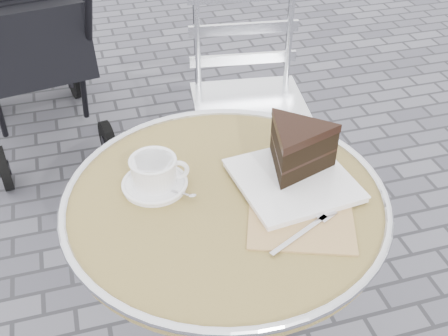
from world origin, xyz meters
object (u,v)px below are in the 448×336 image
object	(u,v)px
cappuccino_set	(155,175)
cafe_table	(225,250)
bistro_chair	(247,73)
cake_plate_set	(296,156)
baby_stroller	(21,34)

from	to	relation	value
cappuccino_set	cafe_table	bearing A→B (deg)	-20.67
bistro_chair	cappuccino_set	bearing A→B (deg)	-113.55
cafe_table	cappuccino_set	world-z (taller)	cappuccino_set
cake_plate_set	baby_stroller	xyz separation A→B (m)	(-0.64, 1.54, -0.29)
bistro_chair	cafe_table	bearing A→B (deg)	-103.34
cafe_table	cake_plate_set	size ratio (longest dim) A/B	1.90
cappuccino_set	cake_plate_set	world-z (taller)	cake_plate_set
cake_plate_set	bistro_chair	xyz separation A→B (m)	(0.16, 0.82, -0.24)
cake_plate_set	cappuccino_set	bearing A→B (deg)	163.79
cappuccino_set	bistro_chair	size ratio (longest dim) A/B	0.17
bistro_chair	baby_stroller	world-z (taller)	baby_stroller
cappuccino_set	bistro_chair	distance (m)	0.92
cappuccino_set	baby_stroller	bearing A→B (deg)	112.22
baby_stroller	cappuccino_set	bearing A→B (deg)	-86.83
cafe_table	cake_plate_set	distance (m)	0.28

